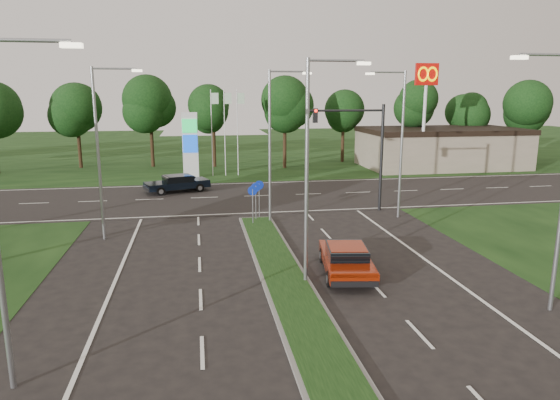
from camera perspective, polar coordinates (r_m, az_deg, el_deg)
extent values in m
plane|color=black|center=(15.49, 4.89, -17.70)|extent=(160.00, 160.00, 0.00)
cube|color=black|center=(68.51, -6.61, 5.61)|extent=(160.00, 50.00, 0.02)
cube|color=black|center=(37.94, -4.11, 0.41)|extent=(160.00, 12.00, 0.02)
cube|color=slate|center=(18.95, 1.84, -11.64)|extent=(2.00, 26.00, 0.12)
cube|color=gray|center=(55.50, 17.92, 5.67)|extent=(16.00, 9.00, 4.00)
cylinder|color=gray|center=(19.72, 3.07, 2.80)|extent=(0.16, 0.16, 9.00)
cylinder|color=gray|center=(19.77, 6.45, 15.56)|extent=(2.20, 0.10, 0.10)
cube|color=#FFF2CC|center=(20.09, 9.57, 15.13)|extent=(0.50, 0.22, 0.12)
cylinder|color=gray|center=(29.47, -1.18, 5.92)|extent=(0.16, 0.16, 9.00)
cylinder|color=gray|center=(29.50, 0.97, 14.48)|extent=(2.20, 0.10, 0.10)
cube|color=#FFF2CC|center=(29.72, 3.12, 14.25)|extent=(0.50, 0.22, 0.12)
cylinder|color=gray|center=(13.63, -27.44, 15.90)|extent=(2.20, 0.10, 0.10)
cube|color=#FFF2CC|center=(13.34, -22.72, 15.98)|extent=(0.50, 0.22, 0.12)
cylinder|color=gray|center=(27.64, -20.05, 4.77)|extent=(0.16, 0.16, 9.00)
cylinder|color=gray|center=(27.30, -18.40, 14.07)|extent=(2.20, 0.10, 0.10)
cube|color=#FFF2CC|center=(27.16, -16.02, 14.02)|extent=(0.50, 0.22, 0.12)
cylinder|color=gray|center=(31.71, 13.73, 6.01)|extent=(0.16, 0.16, 9.00)
cylinder|color=gray|center=(31.16, 12.22, 14.09)|extent=(2.20, 0.10, 0.10)
cube|color=#FFF2CC|center=(30.77, 10.25, 14.01)|extent=(0.50, 0.22, 0.12)
cylinder|color=gray|center=(18.84, 28.53, 14.38)|extent=(2.20, 0.10, 0.10)
cube|color=#FFF2CC|center=(18.20, 25.67, 14.47)|extent=(0.50, 0.22, 0.12)
cylinder|color=black|center=(33.48, 11.51, 4.70)|extent=(0.20, 0.20, 7.00)
cylinder|color=black|center=(32.42, 7.55, 10.10)|extent=(5.00, 0.14, 0.14)
cube|color=black|center=(31.90, 4.05, 9.61)|extent=(0.28, 0.28, 0.90)
sphere|color=#FF190C|center=(31.72, 4.13, 10.13)|extent=(0.20, 0.20, 0.20)
cylinder|color=gray|center=(29.41, -3.13, -0.83)|extent=(0.06, 0.06, 2.20)
cylinder|color=#0C26A5|center=(29.20, -3.15, 1.08)|extent=(0.56, 0.04, 0.56)
cylinder|color=gray|center=(30.42, -2.78, -0.40)|extent=(0.06, 0.06, 2.20)
cylinder|color=#0C26A5|center=(30.21, -2.80, 1.45)|extent=(0.56, 0.04, 0.56)
cylinder|color=gray|center=(31.13, -2.38, -0.10)|extent=(0.06, 0.06, 2.20)
cylinder|color=#0C26A5|center=(30.93, -2.40, 1.71)|extent=(0.56, 0.04, 0.56)
cube|color=silver|center=(46.23, -10.22, 6.12)|extent=(1.40, 0.30, 6.00)
cube|color=#0CA53F|center=(45.90, -10.30, 8.33)|extent=(1.30, 0.08, 1.20)
cube|color=#0C3FBF|center=(46.03, -10.23, 6.35)|extent=(1.30, 0.08, 1.60)
cylinder|color=silver|center=(47.16, -7.80, 7.54)|extent=(0.08, 0.08, 8.00)
cube|color=#B2D8B2|center=(47.03, -7.48, 11.44)|extent=(0.70, 0.02, 1.00)
cylinder|color=silver|center=(47.21, -6.33, 7.58)|extent=(0.08, 0.08, 8.00)
cube|color=#B2D8B2|center=(47.09, -5.99, 11.48)|extent=(0.70, 0.02, 1.00)
cylinder|color=silver|center=(47.29, -4.87, 7.62)|extent=(0.08, 0.08, 8.00)
cube|color=#B2D8B2|center=(47.18, -4.51, 11.51)|extent=(0.70, 0.02, 1.00)
cylinder|color=silver|center=(49.92, 16.13, 8.58)|extent=(0.30, 0.30, 10.00)
cube|color=#BF0C07|center=(49.87, 16.43, 13.62)|extent=(2.20, 0.35, 2.00)
torus|color=#FFC600|center=(49.48, 16.06, 13.66)|extent=(1.06, 0.16, 1.06)
torus|color=#FFC600|center=(49.87, 17.02, 13.59)|extent=(1.06, 0.16, 1.06)
cylinder|color=black|center=(53.39, -5.80, 6.17)|extent=(0.36, 0.36, 4.40)
sphere|color=black|center=(53.12, -5.91, 10.79)|extent=(6.00, 6.00, 6.00)
sphere|color=black|center=(52.92, -5.58, 11.88)|extent=(4.80, 4.80, 4.80)
cube|color=maroon|center=(21.93, 7.57, -6.89)|extent=(2.61, 4.93, 0.48)
cube|color=black|center=(21.69, 7.64, -5.82)|extent=(1.93, 2.29, 0.45)
cube|color=maroon|center=(21.63, 7.65, -5.26)|extent=(1.78, 1.90, 0.04)
cylinder|color=black|center=(23.31, 4.87, -6.32)|extent=(0.31, 0.69, 0.66)
cylinder|color=black|center=(23.55, 9.16, -6.24)|extent=(0.31, 0.69, 0.66)
cylinder|color=black|center=(20.50, 5.69, -8.98)|extent=(0.31, 0.69, 0.66)
cylinder|color=black|center=(20.77, 10.58, -8.84)|extent=(0.31, 0.69, 0.66)
cube|color=black|center=(40.28, -11.69, 1.75)|extent=(5.24, 3.45, 0.50)
cube|color=black|center=(40.22, -11.59, 2.43)|extent=(2.57, 2.29, 0.46)
cube|color=black|center=(40.19, -11.60, 2.76)|extent=(2.17, 2.07, 0.04)
cylinder|color=black|center=(39.05, -13.47, 0.95)|extent=(0.72, 0.43, 0.68)
cylinder|color=black|center=(40.79, -14.14, 1.39)|extent=(0.72, 0.43, 0.68)
cylinder|color=black|center=(39.93, -9.16, 1.38)|extent=(0.72, 0.43, 0.68)
cylinder|color=black|center=(41.64, -10.00, 1.79)|extent=(0.72, 0.43, 0.68)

